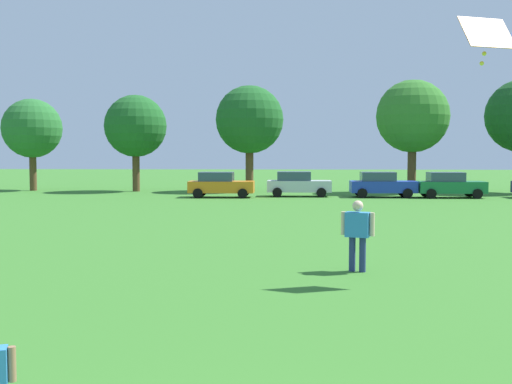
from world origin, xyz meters
The scene contains 11 objects.
ground_plane centered at (0.00, 30.00, 0.00)m, with size 160.00×160.00×0.00m, color #387528.
adult_bystander centered at (2.62, 11.55, 1.04)m, with size 0.79×0.49×1.75m.
kite centered at (5.40, 10.89, 5.57)m, with size 1.34×0.93×1.13m.
parked_car_orange_0 centered at (-3.62, 36.93, 0.86)m, with size 4.30×2.02×1.68m.
parked_car_silver_1 centered at (1.53, 38.10, 0.86)m, with size 4.30×2.02×1.68m.
parked_car_blue_2 centered at (7.09, 37.60, 0.86)m, with size 4.30×2.02×1.68m.
parked_car_green_3 centered at (11.47, 37.35, 0.86)m, with size 4.30×2.02×1.68m.
tree_far_left centered at (-19.16, 43.63, 4.85)m, with size 4.61×4.61×7.18m.
tree_left centered at (-10.82, 43.06, 4.99)m, with size 4.74×4.74×7.39m.
tree_center_left centered at (-2.11, 43.64, 5.48)m, with size 5.21×5.21×8.12m.
tree_center_right centered at (10.00, 42.39, 5.62)m, with size 5.34×5.34×8.32m.
Camera 1 is at (0.94, -3.43, 2.88)m, focal length 42.99 mm.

